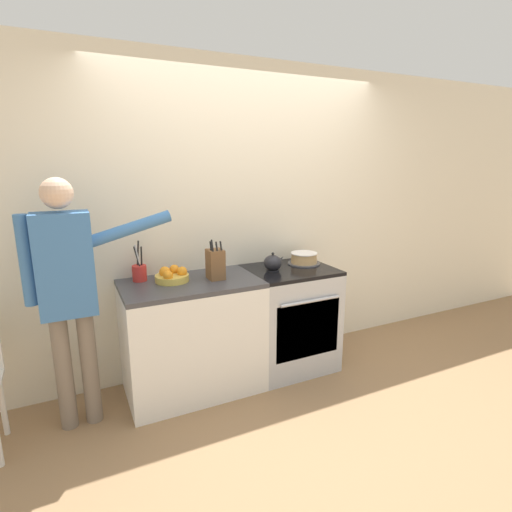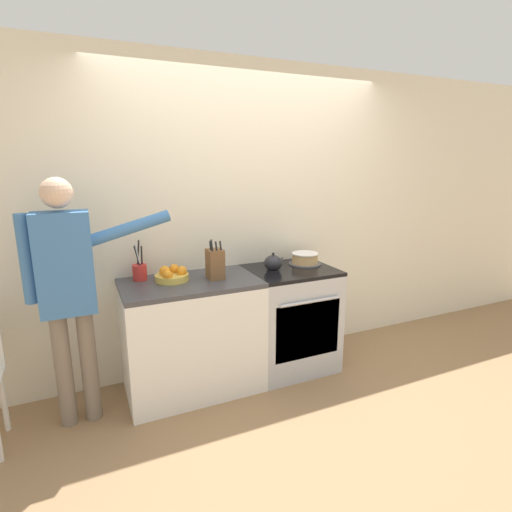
{
  "view_description": "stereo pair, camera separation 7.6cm",
  "coord_description": "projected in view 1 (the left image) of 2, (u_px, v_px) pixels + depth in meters",
  "views": [
    {
      "loc": [
        -1.43,
        -2.51,
        1.79
      ],
      "look_at": [
        -0.08,
        0.28,
        1.05
      ],
      "focal_mm": 28.0,
      "sensor_mm": 36.0,
      "label": 1
    },
    {
      "loc": [
        -1.36,
        -2.54,
        1.79
      ],
      "look_at": [
        -0.08,
        0.28,
        1.05
      ],
      "focal_mm": 28.0,
      "sensor_mm": 36.0,
      "label": 2
    }
  ],
  "objects": [
    {
      "name": "ground_plane",
      "position": [
        280.0,
        388.0,
        3.22
      ],
      "size": [
        16.0,
        16.0,
        0.0
      ],
      "primitive_type": "plane",
      "color": "#93704C"
    },
    {
      "name": "wall_back",
      "position": [
        246.0,
        218.0,
        3.47
      ],
      "size": [
        8.0,
        0.04,
        2.6
      ],
      "color": "silver",
      "rests_on": "ground_plane"
    },
    {
      "name": "counter_cabinet",
      "position": [
        193.0,
        336.0,
        3.12
      ],
      "size": [
        1.03,
        0.61,
        0.9
      ],
      "color": "white",
      "rests_on": "ground_plane"
    },
    {
      "name": "stove_range",
      "position": [
        289.0,
        318.0,
        3.49
      ],
      "size": [
        0.72,
        0.65,
        0.9
      ],
      "color": "#B7BABF",
      "rests_on": "ground_plane"
    },
    {
      "name": "layer_cake",
      "position": [
        304.0,
        259.0,
        3.52
      ],
      "size": [
        0.29,
        0.29,
        0.1
      ],
      "color": "#4C4C51",
      "rests_on": "stove_range"
    },
    {
      "name": "tea_kettle",
      "position": [
        273.0,
        263.0,
        3.31
      ],
      "size": [
        0.19,
        0.15,
        0.15
      ],
      "color": "#232328",
      "rests_on": "stove_range"
    },
    {
      "name": "knife_block",
      "position": [
        215.0,
        264.0,
        3.07
      ],
      "size": [
        0.12,
        0.14,
        0.32
      ],
      "color": "brown",
      "rests_on": "counter_cabinet"
    },
    {
      "name": "utensil_crock",
      "position": [
        139.0,
        272.0,
        3.02
      ],
      "size": [
        0.11,
        0.11,
        0.31
      ],
      "color": "red",
      "rests_on": "counter_cabinet"
    },
    {
      "name": "fruit_bowl",
      "position": [
        172.0,
        276.0,
        3.02
      ],
      "size": [
        0.25,
        0.25,
        0.12
      ],
      "color": "gold",
      "rests_on": "counter_cabinet"
    },
    {
      "name": "person_baker",
      "position": [
        69.0,
        284.0,
        2.57
      ],
      "size": [
        0.94,
        0.2,
        1.69
      ],
      "rotation": [
        0.0,
        0.0,
        0.04
      ],
      "color": "#7A6B5B",
      "rests_on": "ground_plane"
    }
  ]
}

